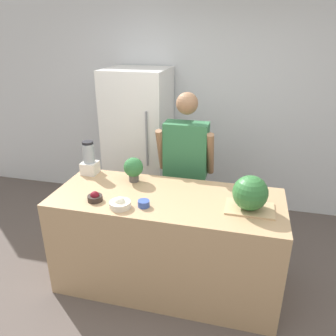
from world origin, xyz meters
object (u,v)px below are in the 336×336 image
Objects in this scene: bowl_cherries at (95,197)px; bowl_small_blue at (144,204)px; watermelon at (250,193)px; bowl_cream at (120,204)px; blender at (89,160)px; person at (186,171)px; refrigerator at (139,143)px; potted_plant at (133,168)px.

bowl_cherries is 0.43m from bowl_small_blue.
watermelon reaches higher than bowl_cream.
person is at bearing 26.26° from blender.
watermelon is (1.39, -1.39, 0.16)m from refrigerator.
refrigerator is at bearing 81.32° from blender.
watermelon is at bearing -12.95° from blender.
potted_plant is at bearing -7.61° from blender.
bowl_cherries is (0.14, -1.55, 0.04)m from refrigerator.
refrigerator is 6.61× the size of watermelon.
bowl_cherries is 0.25m from bowl_cream.
bowl_cream is at bearing -83.17° from potted_plant.
bowl_cream is (-0.34, -1.00, 0.09)m from person.
refrigerator is 10.57× the size of bowl_cream.
potted_plant is at bearing -73.70° from refrigerator.
refrigerator is 1.97m from watermelon.
bowl_small_blue is 0.29× the size of blender.
potted_plant is (-1.06, 0.29, -0.02)m from watermelon.
bowl_cream is (0.24, -0.05, 0.00)m from bowl_cherries.
blender is at bearing 145.02° from bowl_small_blue.
person reaches higher than watermelon.
watermelon is 1.59m from blender.
bowl_cream is 0.52× the size of blender.
blender is 1.43× the size of potted_plant.
bowl_cherries is 0.54× the size of potted_plant.
watermelon is at bearing 11.73° from bowl_cream.
watermelon is 1.60× the size of bowl_cream.
blender is at bearing -98.68° from refrigerator.
watermelon is 1.27m from bowl_cherries.
bowl_small_blue is at bearing -34.98° from blender.
refrigerator is 1.65m from bowl_cream.
bowl_cherries is (-0.58, -0.94, 0.09)m from person.
potted_plant is (0.48, -0.06, -0.01)m from blender.
blender is (-0.30, 0.51, 0.11)m from bowl_cherries.
blender is (-1.55, 0.36, -0.01)m from watermelon.
bowl_small_blue is 0.41× the size of potted_plant.
bowl_cream reaches higher than bowl_cherries.
blender is (-0.54, 0.56, 0.11)m from bowl_cream.
potted_plant is (-0.06, 0.50, 0.10)m from bowl_cream.
bowl_cream is at bearing -12.40° from bowl_cherries.
bowl_small_blue is (0.18, 0.06, -0.01)m from bowl_cream.
bowl_cream is at bearing -161.78° from bowl_small_blue.
bowl_cream reaches higher than bowl_small_blue.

